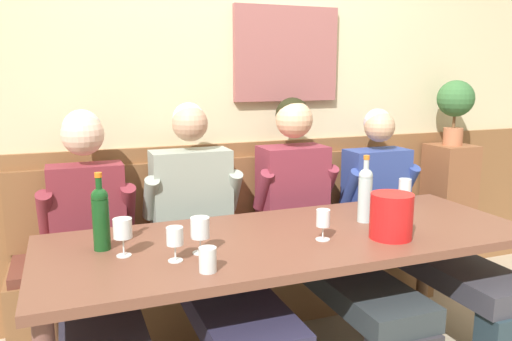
% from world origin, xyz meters
% --- Properties ---
extents(room_wall_back, '(6.80, 0.12, 2.80)m').
position_xyz_m(room_wall_back, '(0.00, 1.09, 1.40)').
color(room_wall_back, beige).
rests_on(room_wall_back, ground).
extents(wood_wainscot_panel, '(6.80, 0.03, 1.03)m').
position_xyz_m(wood_wainscot_panel, '(0.00, 1.04, 0.51)').
color(wood_wainscot_panel, brown).
rests_on(wood_wainscot_panel, ground).
extents(wall_bench, '(2.53, 0.42, 0.94)m').
position_xyz_m(wall_bench, '(0.00, 0.83, 0.28)').
color(wall_bench, brown).
rests_on(wall_bench, ground).
extents(dining_table, '(2.23, 0.83, 0.73)m').
position_xyz_m(dining_table, '(0.00, 0.11, 0.65)').
color(dining_table, brown).
rests_on(dining_table, ground).
extents(person_left_seat, '(0.48, 1.30, 1.27)m').
position_xyz_m(person_left_seat, '(-0.85, 0.44, 0.62)').
color(person_left_seat, '#36352E').
rests_on(person_left_seat, ground).
extents(person_center_right_seat, '(0.54, 1.29, 1.29)m').
position_xyz_m(person_center_right_seat, '(-0.29, 0.44, 0.61)').
color(person_center_right_seat, '#29243A').
rests_on(person_center_right_seat, ground).
extents(person_right_seat, '(0.50, 1.31, 1.31)m').
position_xyz_m(person_right_seat, '(0.33, 0.48, 0.65)').
color(person_right_seat, '#2D2B31').
rests_on(person_right_seat, ground).
extents(person_center_left_seat, '(0.51, 1.29, 1.23)m').
position_xyz_m(person_center_left_seat, '(0.92, 0.43, 0.59)').
color(person_center_left_seat, '#24343E').
rests_on(person_center_left_seat, ground).
extents(ice_bucket, '(0.19, 0.19, 0.20)m').
position_xyz_m(ice_bucket, '(0.40, -0.08, 0.83)').
color(ice_bucket, red).
rests_on(ice_bucket, dining_table).
extents(wine_bottle_clear_water, '(0.07, 0.07, 0.33)m').
position_xyz_m(wine_bottle_clear_water, '(0.42, 0.17, 0.87)').
color(wine_bottle_clear_water, '#ABC6C8').
rests_on(wine_bottle_clear_water, dining_table).
extents(wine_bottle_amber_mid, '(0.07, 0.07, 0.33)m').
position_xyz_m(wine_bottle_amber_mid, '(-0.82, 0.22, 0.87)').
color(wine_bottle_amber_mid, '#134119').
rests_on(wine_bottle_amber_mid, dining_table).
extents(wine_glass_left_end, '(0.07, 0.07, 0.13)m').
position_xyz_m(wine_glass_left_end, '(0.86, 0.43, 0.81)').
color(wine_glass_left_end, silver).
rests_on(wine_glass_left_end, dining_table).
extents(wine_glass_mid_right, '(0.06, 0.06, 0.14)m').
position_xyz_m(wine_glass_mid_right, '(0.10, 0.00, 0.82)').
color(wine_glass_mid_right, silver).
rests_on(wine_glass_mid_right, dining_table).
extents(wine_glass_center_rear, '(0.08, 0.08, 0.15)m').
position_xyz_m(wine_glass_center_rear, '(-0.45, 0.03, 0.83)').
color(wine_glass_center_rear, silver).
rests_on(wine_glass_center_rear, dining_table).
extents(wine_glass_center_front, '(0.08, 0.08, 0.16)m').
position_xyz_m(wine_glass_center_front, '(-0.75, 0.11, 0.84)').
color(wine_glass_center_front, silver).
rests_on(wine_glass_center_front, dining_table).
extents(wine_glass_mid_left, '(0.07, 0.07, 0.14)m').
position_xyz_m(wine_glass_mid_left, '(-0.56, -0.02, 0.82)').
color(wine_glass_mid_left, silver).
rests_on(wine_glass_mid_left, dining_table).
extents(water_tumbler_left, '(0.07, 0.07, 0.09)m').
position_xyz_m(water_tumbler_left, '(-0.47, -0.17, 0.77)').
color(water_tumbler_left, silver).
rests_on(water_tumbler_left, dining_table).
extents(corner_pedestal, '(0.28, 0.28, 0.96)m').
position_xyz_m(corner_pedestal, '(1.57, 0.86, 0.48)').
color(corner_pedestal, brown).
rests_on(corner_pedestal, ground).
extents(potted_plant, '(0.25, 0.25, 0.44)m').
position_xyz_m(potted_plant, '(1.57, 0.86, 1.25)').
color(potted_plant, '#AF6645').
rests_on(potted_plant, corner_pedestal).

